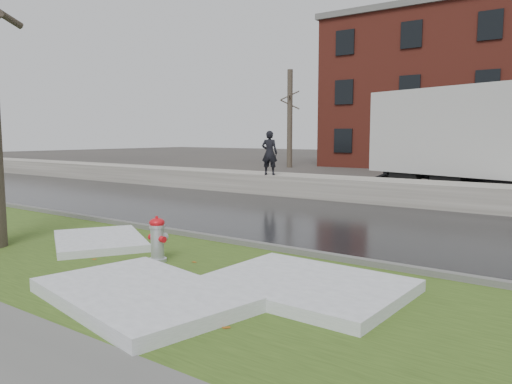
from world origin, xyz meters
The scene contains 14 objects.
ground centered at (0.00, 0.00, 0.00)m, with size 120.00×120.00×0.00m, color #47423D.
verge centered at (0.00, -1.25, 0.02)m, with size 60.00×4.50×0.04m, color #314A18.
road centered at (0.00, 4.50, 0.01)m, with size 60.00×7.00×0.03m, color black.
parking_lot centered at (0.00, 13.00, 0.01)m, with size 60.00×9.00×0.03m, color slate.
curb centered at (0.00, 1.00, 0.07)m, with size 60.00×0.15×0.14m, color slate.
snowbank centered at (0.00, 8.70, 0.38)m, with size 60.00×1.60×0.75m, color beige.
bg_tree_left centered at (-12.00, 22.00, 3.33)m, with size 1.40×1.62×6.50m.
bg_tree_center centered at (-6.00, 26.00, 3.33)m, with size 1.40×1.62×6.50m.
fire_hydrant centered at (-0.08, -0.87, 0.46)m, with size 0.38×0.33×0.78m.
box_truck centered at (2.67, 11.46, 2.00)m, with size 11.29×5.54×3.78m.
worker centered at (-4.01, 8.10, 1.54)m, with size 0.58×0.38×1.58m, color black.
snow_patch_near centered at (2.76, -0.78, 0.12)m, with size 2.60×2.00×0.16m, color white.
snow_patch_far centered at (-2.04, -0.61, 0.11)m, with size 2.20×1.60×0.14m, color white.
snow_patch_side centered at (1.26, -2.40, 0.13)m, with size 2.80×1.80×0.18m, color white.
Camera 1 is at (6.14, -6.54, 2.17)m, focal length 35.00 mm.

